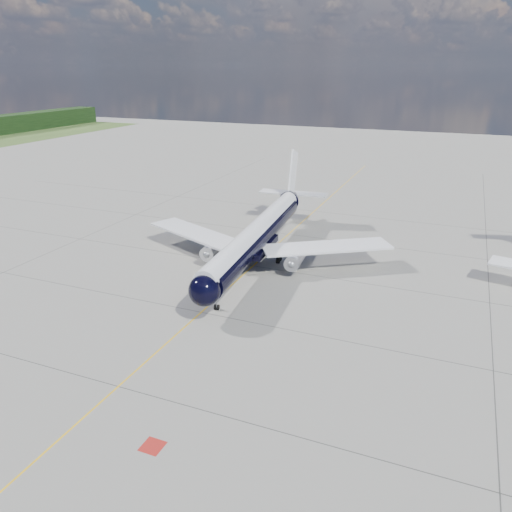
{
  "coord_description": "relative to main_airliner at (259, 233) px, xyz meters",
  "views": [
    {
      "loc": [
        24.84,
        -33.82,
        25.9
      ],
      "look_at": [
        2.91,
        19.05,
        4.0
      ],
      "focal_mm": 35.0,
      "sensor_mm": 36.0,
      "label": 1
    }
  ],
  "objects": [
    {
      "name": "main_airliner",
      "position": [
        0.0,
        0.0,
        0.0
      ],
      "size": [
        36.43,
        44.51,
        12.85
      ],
      "rotation": [
        0.0,
        0.0,
        0.09
      ],
      "color": "black",
      "rests_on": "ground"
    },
    {
      "name": "ground",
      "position": [
        0.08,
        2.61,
        -3.99
      ],
      "size": [
        320.0,
        320.0,
        0.0
      ],
      "primitive_type": "plane",
      "color": "gray",
      "rests_on": "ground"
    },
    {
      "name": "red_marking",
      "position": [
        6.88,
        -37.39,
        -3.98
      ],
      "size": [
        1.6,
        1.6,
        0.01
      ],
      "primitive_type": "cube",
      "color": "maroon",
      "rests_on": "ground"
    },
    {
      "name": "taxiway_centerline",
      "position": [
        0.08,
        -2.39,
        -3.98
      ],
      "size": [
        0.16,
        160.0,
        0.01
      ],
      "primitive_type": "cube",
      "color": "#ECB10C",
      "rests_on": "ground"
    }
  ]
}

